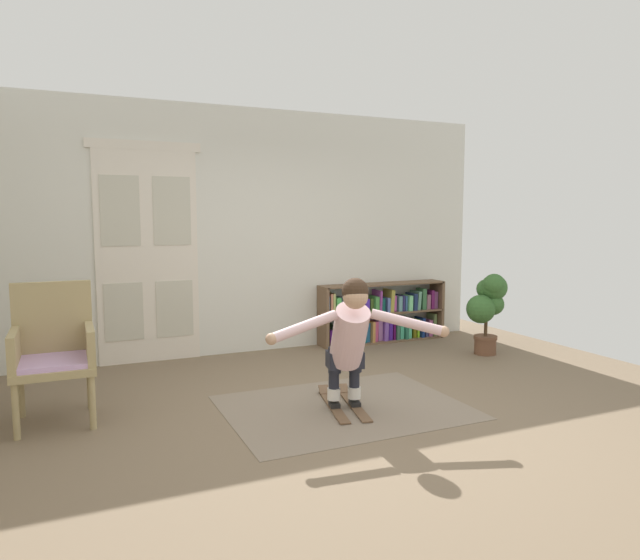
{
  "coord_description": "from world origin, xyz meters",
  "views": [
    {
      "loc": [
        -2.09,
        -4.0,
        1.62
      ],
      "look_at": [
        0.0,
        0.74,
        1.05
      ],
      "focal_mm": 31.96,
      "sensor_mm": 36.0,
      "label": 1
    }
  ],
  "objects_px": {
    "person_skier": "(350,334)",
    "wicker_chair": "(53,349)",
    "bookshelf": "(382,315)",
    "skis_pair": "(343,404)",
    "potted_plant": "(488,303)"
  },
  "relations": [
    {
      "from": "bookshelf",
      "to": "skis_pair",
      "type": "height_order",
      "value": "bookshelf"
    },
    {
      "from": "wicker_chair",
      "to": "skis_pair",
      "type": "bearing_deg",
      "value": -15.75
    },
    {
      "from": "person_skier",
      "to": "wicker_chair",
      "type": "bearing_deg",
      "value": 158.93
    },
    {
      "from": "wicker_chair",
      "to": "potted_plant",
      "type": "distance_m",
      "value": 4.65
    },
    {
      "from": "wicker_chair",
      "to": "skis_pair",
      "type": "distance_m",
      "value": 2.41
    },
    {
      "from": "bookshelf",
      "to": "potted_plant",
      "type": "xyz_separation_m",
      "value": [
        0.77,
        -1.14,
        0.27
      ]
    },
    {
      "from": "wicker_chair",
      "to": "person_skier",
      "type": "distance_m",
      "value": 2.37
    },
    {
      "from": "bookshelf",
      "to": "person_skier",
      "type": "bearing_deg",
      "value": -125.46
    },
    {
      "from": "bookshelf",
      "to": "potted_plant",
      "type": "distance_m",
      "value": 1.4
    },
    {
      "from": "potted_plant",
      "to": "skis_pair",
      "type": "relative_size",
      "value": 1.07
    },
    {
      "from": "bookshelf",
      "to": "skis_pair",
      "type": "xyz_separation_m",
      "value": [
        -1.61,
        -2.11,
        -0.32
      ]
    },
    {
      "from": "potted_plant",
      "to": "person_skier",
      "type": "distance_m",
      "value": 2.7
    },
    {
      "from": "potted_plant",
      "to": "skis_pair",
      "type": "distance_m",
      "value": 2.64
    },
    {
      "from": "bookshelf",
      "to": "person_skier",
      "type": "xyz_separation_m",
      "value": [
        -1.66,
        -2.33,
        0.33
      ]
    },
    {
      "from": "potted_plant",
      "to": "person_skier",
      "type": "relative_size",
      "value": 0.68
    }
  ]
}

